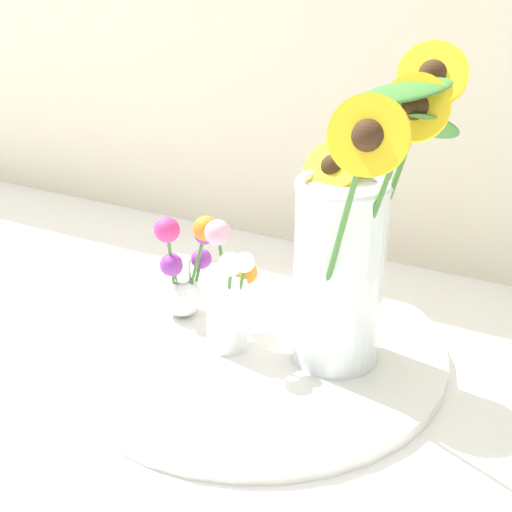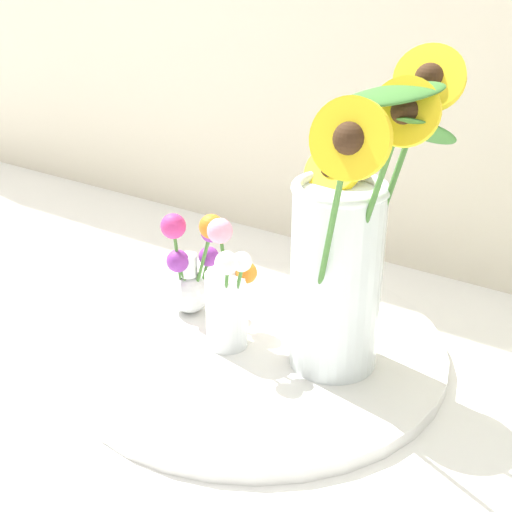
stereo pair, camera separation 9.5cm
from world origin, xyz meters
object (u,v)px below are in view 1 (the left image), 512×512
Objects in this scene: serving_tray at (256,347)px; mason_jar_sunflowers at (345,253)px; vase_small_center at (227,299)px; vase_bulb_right at (185,272)px.

mason_jar_sunflowers is at bearing 5.91° from serving_tray.
serving_tray is 1.25× the size of mason_jar_sunflowers.
serving_tray is 0.21m from mason_jar_sunflowers.
vase_small_center is 1.06× the size of vase_bulb_right.
vase_small_center is 0.11m from vase_bulb_right.
vase_bulb_right is (-0.10, 0.05, -0.00)m from vase_small_center.
mason_jar_sunflowers reaches higher than vase_bulb_right.
serving_tray is at bearing -174.09° from mason_jar_sunflowers.
vase_small_center is at bearing -132.72° from serving_tray.
mason_jar_sunflowers is 2.44× the size of vase_small_center.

